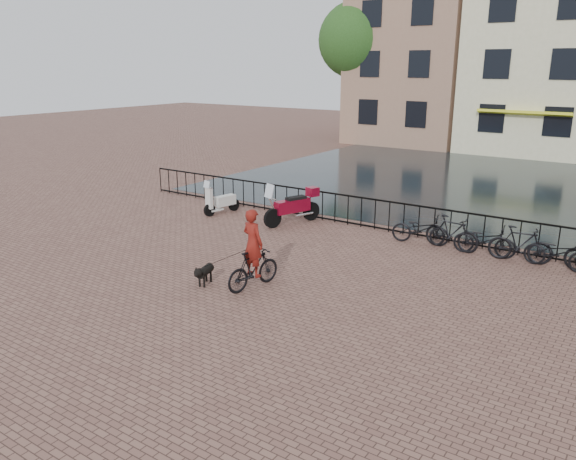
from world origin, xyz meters
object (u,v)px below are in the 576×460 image
Objects in this scene: cyclist at (253,254)px; motorcycle at (292,202)px; dog at (205,274)px; scooter at (222,196)px.

cyclist is 5.74m from motorcycle.
motorcycle is at bearing 86.30° from dog.
dog is (-1.12, -0.50, -0.59)m from cyclist.
cyclist reaches higher than dog.
cyclist is at bearing -45.74° from motorcycle.
scooter is (-5.28, 4.92, -0.21)m from cyclist.
cyclist is at bearing 7.67° from dog.
scooter is at bearing 111.19° from dog.
dog is at bearing -41.34° from scooter.
cyclist is 1.06× the size of motorcycle.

